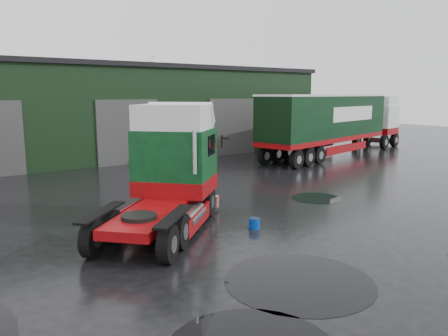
{
  "coord_description": "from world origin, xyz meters",
  "views": [
    {
      "loc": [
        -8.68,
        -11.51,
        4.34
      ],
      "look_at": [
        0.25,
        1.18,
        1.7
      ],
      "focal_mm": 35.0,
      "sensor_mm": 36.0,
      "label": 1
    }
  ],
  "objects_px": {
    "warehouse": "(95,110)",
    "wash_bucket": "(254,223)",
    "lorry_right": "(326,126)",
    "hero_tractor": "(158,170)",
    "tree_back_b": "(139,100)"
  },
  "relations": [
    {
      "from": "warehouse",
      "to": "wash_bucket",
      "type": "xyz_separation_m",
      "value": [
        -1.97,
        -20.86,
        -2.99
      ]
    },
    {
      "from": "warehouse",
      "to": "lorry_right",
      "type": "relative_size",
      "value": 1.96
    },
    {
      "from": "hero_tractor",
      "to": "tree_back_b",
      "type": "bearing_deg",
      "value": 113.05
    },
    {
      "from": "wash_bucket",
      "to": "hero_tractor",
      "type": "bearing_deg",
      "value": 154.65
    },
    {
      "from": "warehouse",
      "to": "tree_back_b",
      "type": "bearing_deg",
      "value": 51.34
    },
    {
      "from": "hero_tractor",
      "to": "lorry_right",
      "type": "bearing_deg",
      "value": 72.94
    },
    {
      "from": "warehouse",
      "to": "lorry_right",
      "type": "distance_m",
      "value": 16.57
    },
    {
      "from": "hero_tractor",
      "to": "lorry_right",
      "type": "relative_size",
      "value": 0.39
    },
    {
      "from": "lorry_right",
      "to": "tree_back_b",
      "type": "height_order",
      "value": "tree_back_b"
    },
    {
      "from": "wash_bucket",
      "to": "tree_back_b",
      "type": "bearing_deg",
      "value": 72.09
    },
    {
      "from": "lorry_right",
      "to": "warehouse",
      "type": "bearing_deg",
      "value": -144.36
    },
    {
      "from": "wash_bucket",
      "to": "tree_back_b",
      "type": "height_order",
      "value": "tree_back_b"
    },
    {
      "from": "warehouse",
      "to": "wash_bucket",
      "type": "height_order",
      "value": "warehouse"
    },
    {
      "from": "lorry_right",
      "to": "tree_back_b",
      "type": "xyz_separation_m",
      "value": [
        -4.35,
        21.0,
        1.57
      ]
    },
    {
      "from": "lorry_right",
      "to": "wash_bucket",
      "type": "xyz_separation_m",
      "value": [
        -14.32,
        -9.86,
        -2.0
      ]
    }
  ]
}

